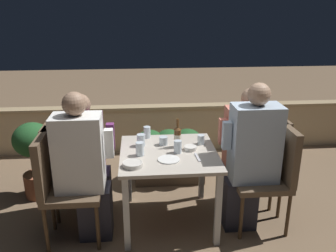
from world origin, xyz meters
TOP-DOWN VIEW (x-y plane):
  - ground_plane at (0.00, 0.00)m, footprint 16.00×16.00m
  - parapet_wall at (0.00, 1.72)m, footprint 9.00×0.18m
  - dining_table at (0.00, 0.00)m, footprint 0.85×0.87m
  - planter_hedge at (0.08, 0.83)m, footprint 0.78×0.47m
  - chair_left_near at (-0.93, -0.16)m, footprint 0.48×0.47m
  - person_white_polo at (-0.72, -0.16)m, footprint 0.48×0.26m
  - chair_left_far at (-0.94, 0.15)m, footprint 0.48×0.47m
  - person_purple_stripe at (-0.73, 0.15)m, footprint 0.47×0.26m
  - chair_right_near at (0.91, -0.12)m, footprint 0.48×0.47m
  - person_blue_shirt at (0.70, -0.12)m, footprint 0.49×0.26m
  - chair_right_far at (0.95, 0.16)m, footprint 0.48×0.47m
  - person_coral_top at (0.73, 0.16)m, footprint 0.50×0.26m
  - beer_bottle at (0.09, 0.11)m, footprint 0.06×0.06m
  - plate_0 at (-0.01, -0.17)m, footprint 0.19×0.19m
  - bowl_0 at (0.20, 0.03)m, footprint 0.11×0.11m
  - bowl_1 at (-0.31, -0.26)m, footprint 0.16×0.16m
  - glass_cup_0 at (-0.18, 0.36)m, footprint 0.07×0.07m
  - glass_cup_1 at (-0.24, 0.16)m, footprint 0.08×0.08m
  - glass_cup_2 at (0.31, 0.16)m, footprint 0.07×0.07m
  - glass_cup_3 at (-0.03, 0.17)m, footprint 0.08×0.08m
  - glass_cup_4 at (-0.25, -0.05)m, footprint 0.07×0.07m
  - glass_cup_5 at (0.08, -0.03)m, footprint 0.07×0.07m
  - fork_0 at (0.23, -0.14)m, footprint 0.03×0.17m
  - potted_plant at (-1.34, 0.58)m, footprint 0.39×0.39m

SIDE VIEW (x-z plane):
  - ground_plane at x=0.00m, z-range 0.00..0.00m
  - parapet_wall at x=0.00m, z-range 0.01..0.63m
  - planter_hedge at x=0.08m, z-range 0.04..0.63m
  - potted_plant at x=-1.34m, z-range 0.09..0.90m
  - chair_left_near at x=-0.93m, z-range 0.09..1.04m
  - chair_left_far at x=-0.94m, z-range 0.09..1.04m
  - chair_right_near at x=0.91m, z-range 0.09..1.04m
  - chair_right_far at x=0.95m, z-range 0.09..1.04m
  - dining_table at x=0.00m, z-range 0.25..0.96m
  - person_purple_stripe at x=-0.73m, z-range 0.01..1.21m
  - person_coral_top at x=0.73m, z-range 0.00..1.23m
  - person_white_polo at x=-0.72m, z-range 0.01..1.31m
  - person_blue_shirt at x=0.70m, z-range 0.01..1.34m
  - fork_0 at x=0.23m, z-range 0.70..0.71m
  - plate_0 at x=-0.01m, z-range 0.70..0.71m
  - bowl_0 at x=0.20m, z-range 0.70..0.74m
  - bowl_1 at x=-0.31m, z-range 0.70..0.74m
  - glass_cup_3 at x=-0.03m, z-range 0.70..0.78m
  - glass_cup_2 at x=0.31m, z-range 0.70..0.79m
  - glass_cup_1 at x=-0.24m, z-range 0.70..0.81m
  - glass_cup_0 at x=-0.18m, z-range 0.70..0.81m
  - glass_cup_5 at x=0.08m, z-range 0.70..0.82m
  - glass_cup_4 at x=-0.25m, z-range 0.70..0.82m
  - beer_bottle at x=0.09m, z-range 0.67..0.94m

